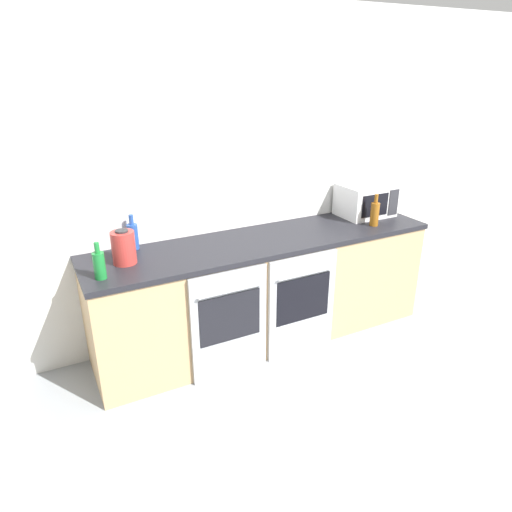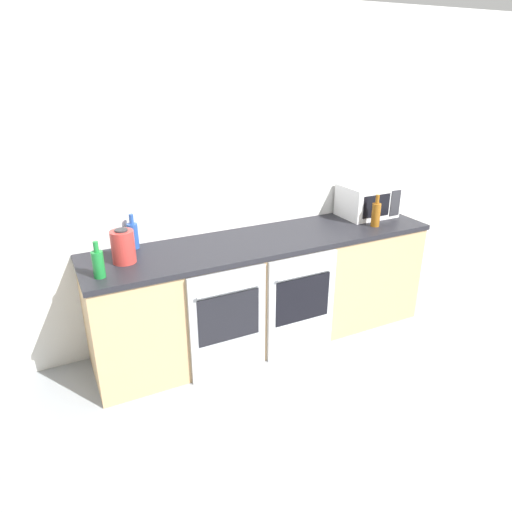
% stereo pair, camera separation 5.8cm
% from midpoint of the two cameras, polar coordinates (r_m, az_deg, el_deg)
% --- Properties ---
extents(ground_plane, '(16.00, 16.00, 0.00)m').
position_cam_midpoint_polar(ground_plane, '(2.94, 17.57, -25.11)').
color(ground_plane, gray).
extents(wall_back, '(10.00, 0.06, 2.60)m').
position_cam_midpoint_polar(wall_back, '(3.73, -1.83, 9.86)').
color(wall_back, silver).
rests_on(wall_back, ground_plane).
extents(counter_back, '(2.79, 0.67, 0.89)m').
position_cam_midpoint_polar(counter_back, '(3.73, 0.67, -4.16)').
color(counter_back, tan).
rests_on(counter_back, ground_plane).
extents(oven_left, '(0.58, 0.06, 0.84)m').
position_cam_midpoint_polar(oven_left, '(3.30, -3.83, -8.47)').
color(oven_left, '#A8AAAF').
rests_on(oven_left, ground_plane).
extents(oven_right, '(0.58, 0.06, 0.84)m').
position_cam_midpoint_polar(oven_right, '(3.55, 5.30, -6.10)').
color(oven_right, '#B7BABF').
rests_on(oven_right, ground_plane).
extents(microwave, '(0.46, 0.35, 0.28)m').
position_cam_midpoint_polar(microwave, '(4.19, 13.15, 6.85)').
color(microwave, silver).
rests_on(microwave, counter_back).
extents(bottle_green, '(0.07, 0.07, 0.24)m').
position_cam_midpoint_polar(bottle_green, '(3.02, -19.52, -1.02)').
color(bottle_green, '#19722D').
rests_on(bottle_green, counter_back).
extents(bottle_blue, '(0.08, 0.08, 0.26)m').
position_cam_midpoint_polar(bottle_blue, '(3.44, -15.59, 2.46)').
color(bottle_blue, '#234793').
rests_on(bottle_blue, counter_back).
extents(bottle_amber, '(0.07, 0.07, 0.27)m').
position_cam_midpoint_polar(bottle_amber, '(3.94, 14.21, 5.19)').
color(bottle_amber, '#8C5114').
rests_on(bottle_amber, counter_back).
extents(kettle, '(0.16, 0.16, 0.24)m').
position_cam_midpoint_polar(kettle, '(3.20, -16.72, 1.04)').
color(kettle, '#B2332D').
rests_on(kettle, counter_back).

